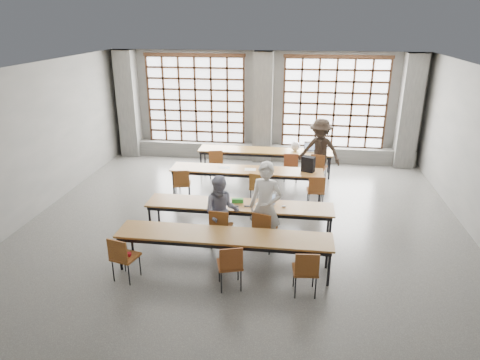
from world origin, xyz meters
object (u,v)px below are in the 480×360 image
chair_mid_right (316,189)px  chair_near_left (122,255)px  phone (247,206)px  desk_row_a (265,152)px  backpack (308,164)px  desk_row_c (239,207)px  laptop_back (310,149)px  green_box (238,201)px  student_back (320,151)px  laptop_front (266,201)px  desk_row_d (224,238)px  chair_back_mid (291,164)px  chair_front_right (264,227)px  student_male (266,207)px  chair_back_left (216,161)px  plastic_bag (295,146)px  mouse (284,206)px  chair_back_right (318,165)px  chair_front_left (220,225)px  desk_row_b (246,172)px  student_female (221,212)px  chair_near_right (306,268)px  chair_mid_left (182,182)px  red_pouch (125,254)px  chair_near_mid (230,263)px  chair_mid_centre (258,186)px

chair_mid_right → chair_near_left: size_ratio=1.00×
chair_near_left → phone: bearing=43.9°
desk_row_a → backpack: backpack is taller
desk_row_c → backpack: size_ratio=10.00×
laptop_back → green_box: 4.38m
chair_mid_right → student_back: 1.97m
desk_row_a → laptop_front: bearing=-84.8°
desk_row_d → chair_back_mid: (1.12, 4.80, -0.13)m
chair_front_right → backpack: 3.08m
chair_near_left → student_male: (2.42, 1.52, 0.39)m
chair_back_left → plastic_bag: 2.41m
chair_front_right → laptop_front: (-0.00, 0.73, 0.25)m
chair_mid_right → mouse: bearing=-114.1°
chair_back_right → chair_front_left: (-2.10, -4.04, 0.00)m
desk_row_b → plastic_bag: bearing=56.1°
laptop_back → student_female: bearing=-111.8°
chair_near_right → mouse: (-0.46, 2.00, 0.21)m
desk_row_c → student_back: size_ratio=2.17×
student_female → student_back: student_back is taller
chair_near_right → student_female: 2.30m
chair_front_left → student_male: (0.91, 0.13, 0.39)m
desk_row_a → chair_mid_left: bearing=-128.5°
desk_row_c → phone: 0.22m
chair_back_mid → mouse: chair_back_mid is taller
desk_row_b → phone: phone is taller
student_back → desk_row_b: bearing=-126.7°
red_pouch → chair_front_right: bearing=29.0°
backpack → desk_row_b: bearing=-156.6°
chair_near_left → chair_back_left: bearing=83.2°
chair_back_mid → chair_front_left: 4.25m
chair_back_mid → student_male: bearing=-96.1°
green_box → desk_row_c: bearing=-58.0°
desk_row_d → phone: size_ratio=30.77×
student_male → mouse: 0.62m
chair_near_mid → student_male: (0.48, 1.52, 0.39)m
backpack → desk_row_a: bearing=147.3°
mouse → phone: bearing=-174.1°
desk_row_c → student_female: student_female is taller
chair_mid_centre → backpack: 1.45m
chair_near_right → student_female: size_ratio=0.58×
student_back → red_pouch: (-3.61, -5.48, -0.42)m
laptop_front → phone: (-0.39, -0.21, -0.05)m
phone → student_back: bearing=65.8°
chair_mid_centre → red_pouch: bearing=-120.0°
mouse → student_male: bearing=-126.1°
chair_front_right → red_pouch: bearing=-151.0°
desk_row_a → mouse: bearing=-79.8°
desk_row_c → chair_front_right: 0.86m
chair_back_mid → student_back: size_ratio=0.48×
student_female → desk_row_a: bearing=76.7°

